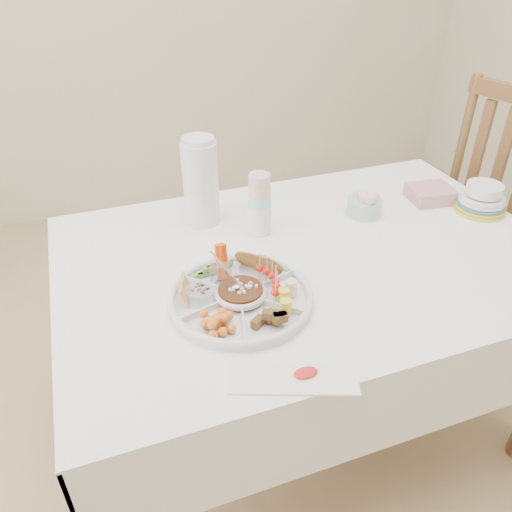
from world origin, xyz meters
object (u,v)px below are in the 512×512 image
object	(u,v)px
party_tray	(241,295)
dining_table	(305,344)
chair	(458,228)
thermos	(201,180)
plate_stack	(483,196)

from	to	relation	value
party_tray	dining_table	bearing A→B (deg)	28.45
dining_table	chair	distance (m)	0.85
party_tray	thermos	size ratio (longest dim) A/B	1.27
dining_table	thermos	distance (m)	0.67
plate_stack	party_tray	bearing A→B (deg)	-168.27
dining_table	plate_stack	bearing A→B (deg)	3.90
dining_table	party_tray	xyz separation A→B (m)	(-0.28, -0.15, 0.40)
party_tray	chair	bearing A→B (deg)	20.19
party_tray	plate_stack	distance (m)	0.97
party_tray	plate_stack	world-z (taller)	plate_stack
party_tray	plate_stack	size ratio (longest dim) A/B	2.19
dining_table	chair	bearing A→B (deg)	17.05
party_tray	thermos	bearing A→B (deg)	87.56
thermos	dining_table	bearing A→B (deg)	-49.77
party_tray	plate_stack	xyz separation A→B (m)	(0.95, 0.20, 0.03)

